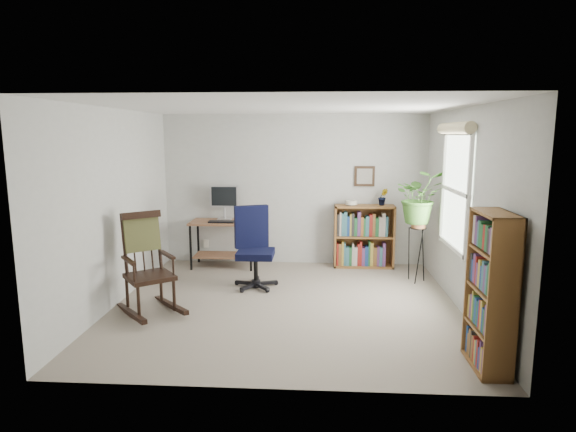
# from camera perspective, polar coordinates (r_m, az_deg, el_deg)

# --- Properties ---
(floor) EXTENTS (4.20, 4.00, 0.00)m
(floor) POSITION_cam_1_polar(r_m,az_deg,el_deg) (6.06, -0.24, -10.48)
(floor) COLOR gray
(floor) RESTS_ON ground
(ceiling) EXTENTS (4.20, 4.00, 0.00)m
(ceiling) POSITION_cam_1_polar(r_m,az_deg,el_deg) (5.70, -0.26, 12.81)
(ceiling) COLOR silver
(ceiling) RESTS_ON ground
(wall_back) EXTENTS (4.20, 0.00, 2.40)m
(wall_back) POSITION_cam_1_polar(r_m,az_deg,el_deg) (7.74, 0.73, 3.09)
(wall_back) COLOR #B9B9B5
(wall_back) RESTS_ON ground
(wall_front) EXTENTS (4.20, 0.00, 2.40)m
(wall_front) POSITION_cam_1_polar(r_m,az_deg,el_deg) (3.80, -2.24, -3.86)
(wall_front) COLOR #B9B9B5
(wall_front) RESTS_ON ground
(wall_left) EXTENTS (0.00, 4.00, 2.40)m
(wall_left) POSITION_cam_1_polar(r_m,az_deg,el_deg) (6.26, -19.81, 0.94)
(wall_left) COLOR #B9B9B5
(wall_left) RESTS_ON ground
(wall_right) EXTENTS (0.00, 4.00, 2.40)m
(wall_right) POSITION_cam_1_polar(r_m,az_deg,el_deg) (6.00, 20.19, 0.56)
(wall_right) COLOR #B9B9B5
(wall_right) RESTS_ON ground
(window) EXTENTS (0.12, 1.20, 1.50)m
(window) POSITION_cam_1_polar(r_m,az_deg,el_deg) (6.25, 19.17, 2.81)
(window) COLOR white
(window) RESTS_ON wall_right
(desk) EXTENTS (1.02, 0.56, 0.73)m
(desk) POSITION_cam_1_polar(r_m,az_deg,el_deg) (7.72, -7.65, -3.29)
(desk) COLOR #8E5D3F
(desk) RESTS_ON floor
(monitor) EXTENTS (0.46, 0.16, 0.56)m
(monitor) POSITION_cam_1_polar(r_m,az_deg,el_deg) (7.74, -7.55, 1.61)
(monitor) COLOR #B1B0B5
(monitor) RESTS_ON desk
(keyboard) EXTENTS (0.40, 0.15, 0.02)m
(keyboard) POSITION_cam_1_polar(r_m,az_deg,el_deg) (7.53, -7.89, -0.68)
(keyboard) COLOR black
(keyboard) RESTS_ON desk
(office_chair) EXTENTS (0.80, 0.80, 1.13)m
(office_chair) POSITION_cam_1_polar(r_m,az_deg,el_deg) (6.59, -3.87, -3.72)
(office_chair) COLOR black
(office_chair) RESTS_ON floor
(rocking_chair) EXTENTS (1.13, 1.21, 1.21)m
(rocking_chair) POSITION_cam_1_polar(r_m,az_deg,el_deg) (5.86, -16.14, -5.38)
(rocking_chair) COLOR black
(rocking_chair) RESTS_ON floor
(low_bookshelf) EXTENTS (0.94, 0.31, 0.99)m
(low_bookshelf) POSITION_cam_1_polar(r_m,az_deg,el_deg) (7.70, 8.98, -2.38)
(low_bookshelf) COLOR brown
(low_bookshelf) RESTS_ON floor
(tall_bookshelf) EXTENTS (0.27, 0.62, 1.43)m
(tall_bookshelf) POSITION_cam_1_polar(r_m,az_deg,el_deg) (4.67, 22.90, -8.24)
(tall_bookshelf) COLOR brown
(tall_bookshelf) RESTS_ON floor
(plant_stand) EXTENTS (0.26, 0.26, 0.92)m
(plant_stand) POSITION_cam_1_polar(r_m,az_deg,el_deg) (7.09, 15.06, -3.95)
(plant_stand) COLOR black
(plant_stand) RESTS_ON floor
(spider_plant) EXTENTS (1.69, 1.88, 1.46)m
(spider_plant) POSITION_cam_1_polar(r_m,az_deg,el_deg) (6.92, 15.47, 5.13)
(spider_plant) COLOR #3A6D26
(spider_plant) RESTS_ON plant_stand
(potted_plant_small) EXTENTS (0.13, 0.24, 0.11)m
(potted_plant_small) POSITION_cam_1_polar(r_m,az_deg,el_deg) (7.65, 11.17, 1.65)
(potted_plant_small) COLOR #3A6D26
(potted_plant_small) RESTS_ON low_bookshelf
(framed_picture) EXTENTS (0.32, 0.04, 0.32)m
(framed_picture) POSITION_cam_1_polar(r_m,az_deg,el_deg) (7.71, 9.06, 4.68)
(framed_picture) COLOR black
(framed_picture) RESTS_ON wall_back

